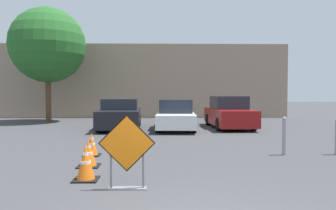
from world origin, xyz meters
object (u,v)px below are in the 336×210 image
at_px(traffic_cone_nearest, 86,163).
at_px(traffic_cone_third, 92,145).
at_px(road_closed_sign, 127,150).
at_px(traffic_cone_second, 89,154).
at_px(parked_car_nearest, 120,115).
at_px(parked_car_third, 229,113).
at_px(bollard_nearest, 284,135).
at_px(parked_car_second, 176,115).

bearing_deg(traffic_cone_nearest, traffic_cone_third, 99.27).
relative_size(road_closed_sign, traffic_cone_nearest, 1.89).
distance_m(traffic_cone_second, parked_car_nearest, 8.20).
distance_m(parked_car_third, bollard_nearest, 7.16).
height_order(parked_car_second, bollard_nearest, parked_car_second).
xyz_separation_m(traffic_cone_second, parked_car_second, (2.44, 7.99, 0.35)).
height_order(road_closed_sign, traffic_cone_second, road_closed_sign).
xyz_separation_m(parked_car_second, bollard_nearest, (2.75, -6.66, -0.09)).
relative_size(traffic_cone_nearest, parked_car_third, 0.16).
bearing_deg(road_closed_sign, parked_car_nearest, 97.65).
height_order(road_closed_sign, traffic_cone_third, road_closed_sign).
bearing_deg(traffic_cone_second, traffic_cone_nearest, -80.14).
height_order(parked_car_nearest, parked_car_third, parked_car_third).
height_order(parked_car_second, parked_car_third, parked_car_third).
xyz_separation_m(road_closed_sign, parked_car_second, (1.34, 9.86, -0.07)).
xyz_separation_m(traffic_cone_nearest, bollard_nearest, (4.98, 2.54, 0.22)).
relative_size(parked_car_nearest, bollard_nearest, 4.30).
xyz_separation_m(traffic_cone_nearest, traffic_cone_second, (-0.21, 1.21, -0.04)).
xyz_separation_m(traffic_cone_third, parked_car_second, (2.65, 6.63, 0.35)).
bearing_deg(parked_car_second, parked_car_nearest, -1.98).
bearing_deg(parked_car_nearest, parked_car_third, -179.37).
height_order(parked_car_nearest, parked_car_second, parked_car_nearest).
distance_m(road_closed_sign, parked_car_third, 11.11).
height_order(traffic_cone_third, parked_car_second, parked_car_second).
xyz_separation_m(traffic_cone_third, parked_car_third, (5.34, 7.13, 0.41)).
relative_size(road_closed_sign, parked_car_third, 0.31).
bearing_deg(parked_car_nearest, bollard_nearest, 125.92).
distance_m(traffic_cone_nearest, parked_car_third, 10.88).
bearing_deg(bollard_nearest, traffic_cone_nearest, -153.00).
bearing_deg(parked_car_third, road_closed_sign, 66.71).
bearing_deg(bollard_nearest, traffic_cone_second, -165.68).
distance_m(parked_car_nearest, bollard_nearest, 8.76).
xyz_separation_m(traffic_cone_nearest, parked_car_third, (4.92, 9.70, 0.37)).
bearing_deg(bollard_nearest, parked_car_nearest, 128.41).
height_order(road_closed_sign, traffic_cone_nearest, road_closed_sign).
height_order(road_closed_sign, parked_car_third, parked_car_third).
bearing_deg(parked_car_nearest, road_closed_sign, 95.16).
xyz_separation_m(parked_car_third, bollard_nearest, (0.06, -7.16, -0.15)).
distance_m(traffic_cone_third, parked_car_second, 7.15).
xyz_separation_m(road_closed_sign, traffic_cone_third, (-1.31, 3.22, -0.42)).
relative_size(traffic_cone_nearest, traffic_cone_third, 1.12).
relative_size(road_closed_sign, parked_car_second, 0.29).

